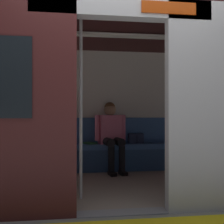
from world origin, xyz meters
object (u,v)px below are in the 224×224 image
(grab_pole_door, at_px, (81,108))
(book, at_px, (90,143))
(bench_seat, at_px, (101,150))
(person_seated, at_px, (111,131))
(handbag, at_px, (136,138))
(train_car, at_px, (104,78))

(grab_pole_door, bearing_deg, book, -97.42)
(grab_pole_door, bearing_deg, bench_seat, -103.75)
(bench_seat, relative_size, person_seated, 2.83)
(handbag, relative_size, book, 1.18)
(person_seated, xyz_separation_m, handbag, (-0.46, -0.11, -0.13))
(book, bearing_deg, handbag, 149.27)
(train_car, relative_size, handbag, 24.62)
(train_car, distance_m, book, 1.44)
(book, xyz_separation_m, grab_pole_door, (0.21, 1.64, 0.58))
(bench_seat, distance_m, grab_pole_door, 1.80)
(bench_seat, height_order, handbag, handbag)
(bench_seat, relative_size, book, 15.38)
(train_car, xyz_separation_m, person_seated, (-0.24, -0.94, -0.81))
(train_car, bearing_deg, grab_pole_door, 61.48)
(bench_seat, xyz_separation_m, person_seated, (-0.18, 0.05, 0.33))
(bench_seat, relative_size, handbag, 13.01)
(train_car, height_order, bench_seat, train_car)
(handbag, distance_m, grab_pole_door, 2.03)
(bench_seat, bearing_deg, grab_pole_door, 76.25)
(train_car, xyz_separation_m, handbag, (-0.69, -1.04, -0.94))
(person_seated, height_order, book, person_seated)
(train_car, distance_m, bench_seat, 1.51)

